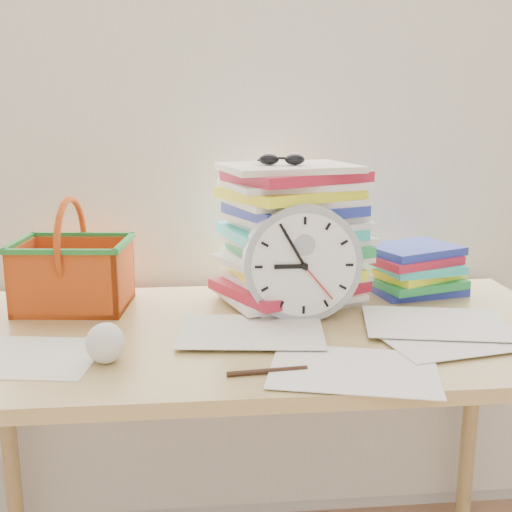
{
  "coord_description": "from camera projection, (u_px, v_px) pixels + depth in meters",
  "views": [
    {
      "loc": [
        -0.13,
        0.26,
        1.23
      ],
      "look_at": [
        -0.0,
        1.6,
        0.91
      ],
      "focal_mm": 45.0,
      "sensor_mm": 36.0,
      "label": 1
    }
  ],
  "objects": [
    {
      "name": "book_stack",
      "position": [
        415.0,
        270.0,
        1.66
      ],
      "size": [
        0.3,
        0.26,
        0.13
      ],
      "primitive_type": null,
      "rotation": [
        0.0,
        0.0,
        0.33
      ],
      "color": "white",
      "rests_on": "desk"
    },
    {
      "name": "sunglasses",
      "position": [
        282.0,
        159.0,
        1.51
      ],
      "size": [
        0.14,
        0.12,
        0.03
      ],
      "primitive_type": null,
      "rotation": [
        0.0,
        0.0,
        -0.14
      ],
      "color": "black",
      "rests_on": "paper_stack"
    },
    {
      "name": "crumpled_ball",
      "position": [
        105.0,
        343.0,
        1.22
      ],
      "size": [
        0.08,
        0.08,
        0.08
      ],
      "primitive_type": "sphere",
      "color": "white",
      "rests_on": "desk"
    },
    {
      "name": "clock",
      "position": [
        302.0,
        263.0,
        1.45
      ],
      "size": [
        0.27,
        0.05,
        0.27
      ],
      "primitive_type": "cylinder",
      "rotation": [
        1.57,
        0.0,
        0.0
      ],
      "color": "#9EA3AC",
      "rests_on": "desk"
    },
    {
      "name": "desk",
      "position": [
        258.0,
        360.0,
        1.43
      ],
      "size": [
        1.4,
        0.7,
        0.75
      ],
      "color": "tan",
      "rests_on": "ground"
    },
    {
      "name": "basket",
      "position": [
        72.0,
        254.0,
        1.53
      ],
      "size": [
        0.29,
        0.23,
        0.26
      ],
      "primitive_type": null,
      "rotation": [
        0.0,
        0.0,
        -0.11
      ],
      "color": "#DD5415",
      "rests_on": "desk"
    },
    {
      "name": "curtain",
      "position": [
        244.0,
        78.0,
        1.66
      ],
      "size": [
        2.4,
        0.01,
        2.5
      ],
      "primitive_type": "cube",
      "color": "white",
      "rests_on": "room_shell"
    },
    {
      "name": "scattered_papers",
      "position": [
        258.0,
        325.0,
        1.42
      ],
      "size": [
        1.26,
        0.42,
        0.02
      ],
      "primitive_type": null,
      "color": "white",
      "rests_on": "desk"
    },
    {
      "name": "paper_stack",
      "position": [
        293.0,
        234.0,
        1.58
      ],
      "size": [
        0.42,
        0.38,
        0.34
      ],
      "primitive_type": null,
      "rotation": [
        0.0,
        0.0,
        0.36
      ],
      "color": "white",
      "rests_on": "desk"
    },
    {
      "name": "pen",
      "position": [
        267.0,
        371.0,
        1.17
      ],
      "size": [
        0.15,
        0.02,
        0.01
      ],
      "primitive_type": "cylinder",
      "rotation": [
        0.0,
        1.57,
        0.1
      ],
      "color": "black",
      "rests_on": "desk"
    }
  ]
}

